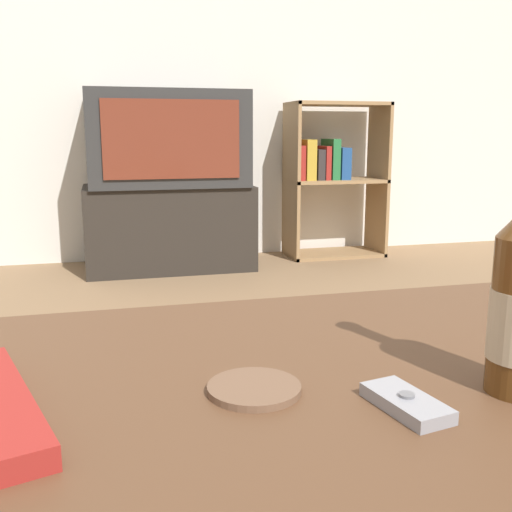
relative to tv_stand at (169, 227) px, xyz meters
name	(u,v)px	position (x,y,z in m)	size (l,w,h in m)	color
back_wall	(107,32)	(-0.28, 0.31, 1.07)	(8.00, 0.05, 2.60)	silver
coffee_table	(188,447)	(-0.28, -2.71, 0.18)	(1.29, 0.66, 0.47)	brown
tv_stand	(169,227)	(0.00, 0.00, 0.00)	(0.91, 0.47, 0.46)	#28231E
television	(167,139)	(0.00, 0.00, 0.48)	(0.84, 0.52, 0.50)	#2D2D2D
bookshelf	(330,174)	(0.99, 0.10, 0.27)	(0.59, 0.30, 0.92)	#99754C
cell_phone	(406,403)	(-0.07, -2.82, 0.25)	(0.06, 0.10, 0.02)	gray
coaster	(254,389)	(-0.21, -2.74, 0.25)	(0.10, 0.10, 0.01)	brown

